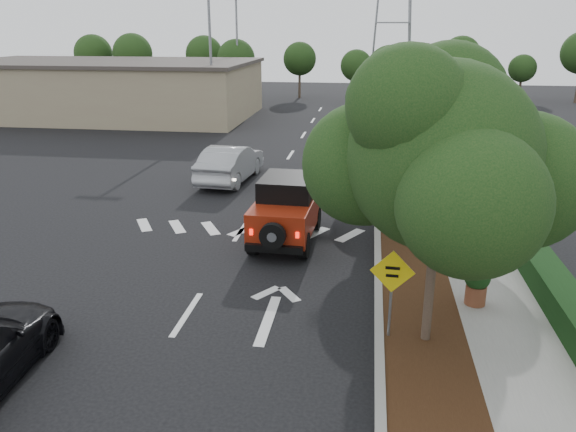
# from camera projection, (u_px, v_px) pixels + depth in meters

# --- Properties ---
(ground) EXTENTS (120.00, 120.00, 0.00)m
(ground) POSITION_uv_depth(u_px,v_px,m) (187.00, 314.00, 13.58)
(ground) COLOR black
(ground) RESTS_ON ground
(curb) EXTENTS (0.20, 70.00, 0.15)m
(curb) POSITION_uv_depth(u_px,v_px,m) (377.00, 186.00, 24.19)
(curb) COLOR #9E9B93
(curb) RESTS_ON ground
(planting_strip) EXTENTS (1.80, 70.00, 0.12)m
(planting_strip) POSITION_uv_depth(u_px,v_px,m) (400.00, 188.00, 24.05)
(planting_strip) COLOR black
(planting_strip) RESTS_ON ground
(sidewalk) EXTENTS (2.00, 70.00, 0.12)m
(sidewalk) POSITION_uv_depth(u_px,v_px,m) (446.00, 189.00, 23.80)
(sidewalk) COLOR gray
(sidewalk) RESTS_ON ground
(hedge) EXTENTS (0.80, 70.00, 0.80)m
(hedge) POSITION_uv_depth(u_px,v_px,m) (481.00, 183.00, 23.50)
(hedge) COLOR black
(hedge) RESTS_ON ground
(commercial_building) EXTENTS (22.00, 12.00, 4.00)m
(commercial_building) POSITION_uv_depth(u_px,v_px,m) (107.00, 90.00, 43.25)
(commercial_building) COLOR gray
(commercial_building) RESTS_ON ground
(transmission_tower) EXTENTS (7.00, 4.00, 28.00)m
(transmission_tower) POSITION_uv_depth(u_px,v_px,m) (389.00, 94.00, 57.77)
(transmission_tower) COLOR slate
(transmission_tower) RESTS_ON ground
(street_tree_near) EXTENTS (3.80, 3.80, 5.92)m
(street_tree_near) POSITION_uv_depth(u_px,v_px,m) (425.00, 343.00, 12.35)
(street_tree_near) COLOR black
(street_tree_near) RESTS_ON ground
(street_tree_mid) EXTENTS (3.20, 3.20, 5.32)m
(street_tree_mid) POSITION_uv_depth(u_px,v_px,m) (407.00, 233.00, 18.92)
(street_tree_mid) COLOR black
(street_tree_mid) RESTS_ON ground
(street_tree_far) EXTENTS (3.40, 3.40, 5.62)m
(street_tree_far) POSITION_uv_depth(u_px,v_px,m) (399.00, 183.00, 25.01)
(street_tree_far) COLOR black
(street_tree_far) RESTS_ON ground
(light_pole_a) EXTENTS (2.00, 0.22, 9.00)m
(light_pole_a) POSITION_uv_depth(u_px,v_px,m) (214.00, 127.00, 38.85)
(light_pole_a) COLOR slate
(light_pole_a) RESTS_ON ground
(light_pole_b) EXTENTS (2.00, 0.22, 9.00)m
(light_pole_b) POSITION_uv_depth(u_px,v_px,m) (239.00, 105.00, 50.23)
(light_pole_b) COLOR slate
(light_pole_b) RESTS_ON ground
(red_jeep) EXTENTS (1.97, 4.14, 2.08)m
(red_jeep) POSITION_uv_depth(u_px,v_px,m) (287.00, 208.00, 18.04)
(red_jeep) COLOR black
(red_jeep) RESTS_ON ground
(silver_suv_ahead) EXTENTS (3.19, 5.19, 1.34)m
(silver_suv_ahead) POSITION_uv_depth(u_px,v_px,m) (344.00, 169.00, 24.68)
(silver_suv_ahead) COLOR #96989D
(silver_suv_ahead) RESTS_ON ground
(silver_sedan_oncoming) EXTENTS (2.14, 5.05, 1.62)m
(silver_sedan_oncoming) POSITION_uv_depth(u_px,v_px,m) (230.00, 163.00, 25.12)
(silver_sedan_oncoming) COLOR #9D9FA5
(silver_sedan_oncoming) RESTS_ON ground
(parked_suv) EXTENTS (4.10, 1.68, 1.39)m
(parked_suv) POSITION_uv_depth(u_px,v_px,m) (161.00, 115.00, 39.54)
(parked_suv) COLOR #9A9DA1
(parked_suv) RESTS_ON ground
(speed_hump_sign) EXTENTS (0.96, 0.10, 2.04)m
(speed_hump_sign) POSITION_uv_depth(u_px,v_px,m) (392.00, 282.00, 12.00)
(speed_hump_sign) COLOR slate
(speed_hump_sign) RESTS_ON ground
(terracotta_planter) EXTENTS (0.63, 0.63, 1.10)m
(terracotta_planter) POSITION_uv_depth(u_px,v_px,m) (477.00, 281.00, 13.64)
(terracotta_planter) COLOR brown
(terracotta_planter) RESTS_ON ground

